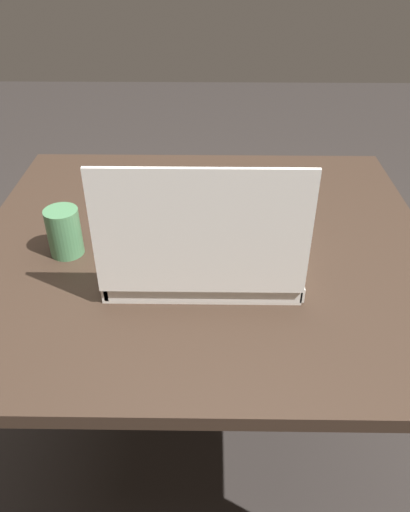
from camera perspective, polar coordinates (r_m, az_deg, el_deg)
name	(u,v)px	position (r m, az deg, el deg)	size (l,w,h in m)	color
ground_plane	(204,444)	(1.70, -0.12, -20.65)	(8.00, 8.00, 0.00)	#2D2826
dining_table	(204,278)	(1.21, -0.16, -2.49)	(1.05, 0.97, 0.77)	#38281E
donut_box	(201,252)	(1.02, -0.42, 0.49)	(0.38, 0.29, 0.29)	silver
coffee_mug	(64,231)	(1.12, -15.81, 2.74)	(0.07, 0.07, 0.11)	#4C8456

